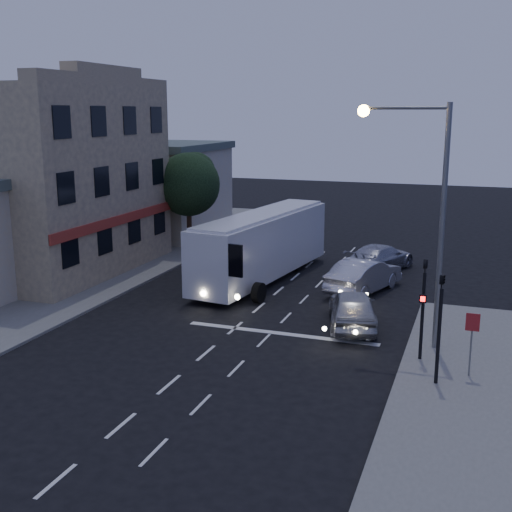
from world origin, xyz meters
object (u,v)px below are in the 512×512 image
at_px(tour_bus, 262,244).
at_px(car_sedan_a, 364,275).
at_px(car_suv, 353,308).
at_px(street_tree, 188,182).
at_px(traffic_signal_main, 423,297).
at_px(streetlight, 425,198).
at_px(car_sedan_b, 380,258).
at_px(regulatory_sign, 472,334).
at_px(traffic_signal_side, 440,316).

height_order(tour_bus, car_sedan_a, tour_bus).
xyz_separation_m(car_suv, street_tree, (-12.75, 11.22, 3.70)).
bearing_deg(traffic_signal_main, streetlight, 100.20).
bearing_deg(tour_bus, streetlight, -33.34).
bearing_deg(car_sedan_a, traffic_signal_main, 130.68).
bearing_deg(car_suv, tour_bus, -59.37).
height_order(tour_bus, car_sedan_b, tour_bus).
height_order(traffic_signal_main, regulatory_sign, traffic_signal_main).
xyz_separation_m(car_sedan_b, traffic_signal_main, (3.48, -13.12, 1.66)).
relative_size(car_sedan_a, regulatory_sign, 2.30).
xyz_separation_m(traffic_signal_side, street_tree, (-16.51, 16.22, 2.08)).
height_order(traffic_signal_main, streetlight, streetlight).
bearing_deg(car_sedan_a, street_tree, -7.08).
bearing_deg(car_sedan_b, streetlight, 123.61).
distance_m(car_suv, car_sedan_a, 5.52).
relative_size(car_sedan_b, traffic_signal_main, 1.28).
bearing_deg(regulatory_sign, tour_bus, 136.90).
xyz_separation_m(car_suv, streetlight, (2.80, -1.60, 4.93)).
bearing_deg(traffic_signal_main, car_suv, 135.29).
relative_size(car_suv, street_tree, 0.76).
distance_m(car_sedan_b, street_tree, 12.93).
height_order(streetlight, street_tree, streetlight).
bearing_deg(street_tree, streetlight, -39.51).
distance_m(car_suv, traffic_signal_main, 4.59).
bearing_deg(car_sedan_b, regulatory_sign, 128.33).
xyz_separation_m(car_suv, traffic_signal_main, (3.05, -3.02, 1.62)).
distance_m(regulatory_sign, streetlight, 5.18).
bearing_deg(car_sedan_b, car_suv, 110.62).
bearing_deg(car_suv, street_tree, -55.62).
xyz_separation_m(tour_bus, regulatory_sign, (10.80, -10.10, -0.36)).
distance_m(car_sedan_a, street_tree, 14.01).
bearing_deg(regulatory_sign, traffic_signal_side, -136.08).
bearing_deg(street_tree, traffic_signal_side, -44.50).
distance_m(traffic_signal_main, street_tree, 21.38).
distance_m(car_sedan_a, streetlight, 9.23).
bearing_deg(street_tree, traffic_signal_main, -42.03).
xyz_separation_m(tour_bus, traffic_signal_main, (9.10, -9.09, 0.47)).
distance_m(traffic_signal_side, street_tree, 23.24).
height_order(car_sedan_b, traffic_signal_side, traffic_signal_side).
bearing_deg(car_suv, car_sedan_b, -101.85).
bearing_deg(regulatory_sign, car_sedan_b, 110.12).
bearing_deg(car_sedan_a, car_suv, 113.26).
bearing_deg(car_sedan_a, regulatory_sign, 136.88).
height_order(car_sedan_a, traffic_signal_side, traffic_signal_side).
bearing_deg(car_suv, car_sedan_a, -98.99).
height_order(car_sedan_a, traffic_signal_main, traffic_signal_main).
height_order(traffic_signal_side, streetlight, streetlight).
distance_m(traffic_signal_side, regulatory_sign, 1.61).
bearing_deg(car_suv, streetlight, 135.96).
height_order(car_sedan_a, streetlight, streetlight).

